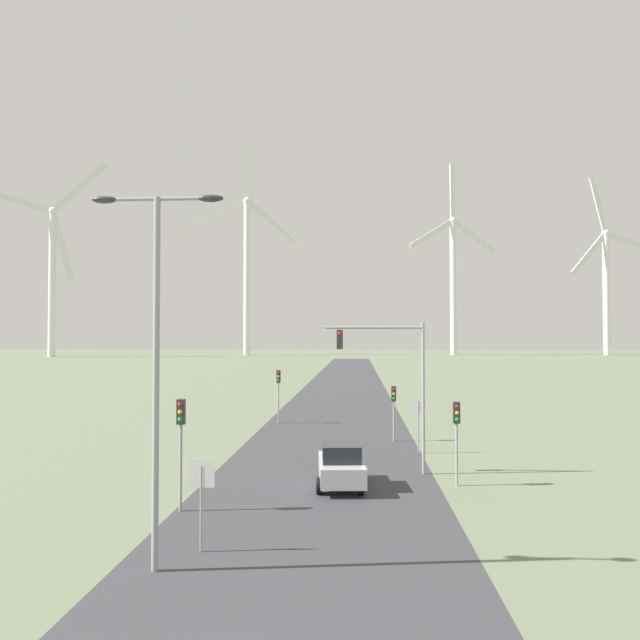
{
  "coord_description": "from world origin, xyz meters",
  "views": [
    {
      "loc": [
        1.57,
        -9.23,
        6.26
      ],
      "look_at": [
        0.0,
        17.26,
        6.97
      ],
      "focal_mm": 35.0,
      "sensor_mm": 36.0,
      "label": 1
    }
  ],
  "objects_px": {
    "traffic_light_post_mid_left": "(278,384)",
    "wind_turbine_far_left": "(52,265)",
    "stop_sign_far": "(418,414)",
    "wind_turbine_right": "(606,279)",
    "traffic_light_post_mid_right": "(394,401)",
    "streetlamp": "(156,333)",
    "car_approaching": "(341,465)",
    "wind_turbine_left": "(247,260)",
    "traffic_light_mast_overhead": "(391,367)",
    "stop_sign_near": "(201,487)",
    "traffic_light_post_near_right": "(457,424)",
    "traffic_light_post_near_left": "(181,429)",
    "wind_turbine_center": "(453,272)"
  },
  "relations": [
    {
      "from": "traffic_light_mast_overhead",
      "to": "wind_turbine_far_left",
      "type": "bearing_deg",
      "value": 121.12
    },
    {
      "from": "traffic_light_post_near_left",
      "to": "wind_turbine_far_left",
      "type": "xyz_separation_m",
      "value": [
        -88.72,
        166.66,
        25.66
      ]
    },
    {
      "from": "car_approaching",
      "to": "wind_turbine_far_left",
      "type": "xyz_separation_m",
      "value": [
        -94.39,
        162.73,
        27.68
      ]
    },
    {
      "from": "car_approaching",
      "to": "wind_turbine_right",
      "type": "height_order",
      "value": "wind_turbine_right"
    },
    {
      "from": "stop_sign_near",
      "to": "traffic_light_post_near_left",
      "type": "relative_size",
      "value": 0.67
    },
    {
      "from": "traffic_light_post_near_right",
      "to": "traffic_light_post_mid_right",
      "type": "height_order",
      "value": "traffic_light_post_near_right"
    },
    {
      "from": "car_approaching",
      "to": "wind_turbine_far_left",
      "type": "relative_size",
      "value": 0.07
    },
    {
      "from": "wind_turbine_far_left",
      "to": "wind_turbine_left",
      "type": "relative_size",
      "value": 0.82
    },
    {
      "from": "stop_sign_far",
      "to": "traffic_light_post_near_right",
      "type": "height_order",
      "value": "traffic_light_post_near_right"
    },
    {
      "from": "traffic_light_post_mid_left",
      "to": "wind_turbine_left",
      "type": "height_order",
      "value": "wind_turbine_left"
    },
    {
      "from": "stop_sign_near",
      "to": "stop_sign_far",
      "type": "height_order",
      "value": "stop_sign_far"
    },
    {
      "from": "stop_sign_far",
      "to": "wind_turbine_right",
      "type": "xyz_separation_m",
      "value": [
        82.27,
        185.06,
        24.22
      ]
    },
    {
      "from": "streetlamp",
      "to": "traffic_light_post_near_right",
      "type": "xyz_separation_m",
      "value": [
        9.59,
        10.1,
        -3.77
      ]
    },
    {
      "from": "traffic_light_post_near_left",
      "to": "traffic_light_post_mid_left",
      "type": "xyz_separation_m",
      "value": [
        0.67,
        22.67,
        -0.12
      ]
    },
    {
      "from": "traffic_light_post_mid_left",
      "to": "wind_turbine_far_left",
      "type": "bearing_deg",
      "value": 121.83
    },
    {
      "from": "traffic_light_post_near_left",
      "to": "car_approaching",
      "type": "bearing_deg",
      "value": 34.74
    },
    {
      "from": "stop_sign_near",
      "to": "traffic_light_post_near_right",
      "type": "bearing_deg",
      "value": 44.46
    },
    {
      "from": "wind_turbine_center",
      "to": "wind_turbine_right",
      "type": "xyz_separation_m",
      "value": [
        52.15,
        1.0,
        -2.54
      ]
    },
    {
      "from": "streetlamp",
      "to": "traffic_light_mast_overhead",
      "type": "height_order",
      "value": "streetlamp"
    },
    {
      "from": "traffic_light_post_mid_right",
      "to": "wind_turbine_far_left",
      "type": "xyz_separation_m",
      "value": [
        -97.26,
        151.1,
        26.18
      ]
    },
    {
      "from": "traffic_light_post_near_left",
      "to": "wind_turbine_center",
      "type": "height_order",
      "value": "wind_turbine_center"
    },
    {
      "from": "traffic_light_post_near_right",
      "to": "traffic_light_post_mid_left",
      "type": "relative_size",
      "value": 0.91
    },
    {
      "from": "wind_turbine_left",
      "to": "traffic_light_mast_overhead",
      "type": "bearing_deg",
      "value": -77.87
    },
    {
      "from": "wind_turbine_far_left",
      "to": "traffic_light_post_mid_left",
      "type": "bearing_deg",
      "value": -58.17
    },
    {
      "from": "wind_turbine_far_left",
      "to": "streetlamp",
      "type": "bearing_deg",
      "value": -62.51
    },
    {
      "from": "streetlamp",
      "to": "traffic_light_post_near_left",
      "type": "distance_m",
      "value": 6.68
    },
    {
      "from": "traffic_light_post_near_left",
      "to": "traffic_light_post_mid_right",
      "type": "height_order",
      "value": "traffic_light_post_near_left"
    },
    {
      "from": "traffic_light_post_near_right",
      "to": "traffic_light_post_mid_left",
      "type": "xyz_separation_m",
      "value": [
        -9.85,
        18.22,
        0.24
      ]
    },
    {
      "from": "traffic_light_post_near_right",
      "to": "traffic_light_mast_overhead",
      "type": "height_order",
      "value": "traffic_light_mast_overhead"
    },
    {
      "from": "traffic_light_post_mid_left",
      "to": "traffic_light_post_mid_right",
      "type": "xyz_separation_m",
      "value": [
        7.87,
        -7.1,
        -0.41
      ]
    },
    {
      "from": "stop_sign_far",
      "to": "traffic_light_mast_overhead",
      "type": "relative_size",
      "value": 0.43
    },
    {
      "from": "traffic_light_post_mid_right",
      "to": "wind_turbine_left",
      "type": "bearing_deg",
      "value": 102.94
    },
    {
      "from": "traffic_light_mast_overhead",
      "to": "wind_turbine_far_left",
      "type": "height_order",
      "value": "wind_turbine_far_left"
    },
    {
      "from": "traffic_light_post_near_right",
      "to": "wind_turbine_far_left",
      "type": "bearing_deg",
      "value": 121.46
    },
    {
      "from": "traffic_light_post_mid_right",
      "to": "wind_turbine_far_left",
      "type": "relative_size",
      "value": 0.05
    },
    {
      "from": "wind_turbine_left",
      "to": "wind_turbine_right",
      "type": "height_order",
      "value": "wind_turbine_left"
    },
    {
      "from": "stop_sign_far",
      "to": "stop_sign_near",
      "type": "bearing_deg",
      "value": -116.29
    },
    {
      "from": "traffic_light_post_mid_left",
      "to": "traffic_light_post_near_right",
      "type": "bearing_deg",
      "value": -61.61
    },
    {
      "from": "wind_turbine_far_left",
      "to": "wind_turbine_right",
      "type": "xyz_separation_m",
      "value": [
        180.62,
        30.14,
        -2.3
      ]
    },
    {
      "from": "streetlamp",
      "to": "stop_sign_near",
      "type": "height_order",
      "value": "streetlamp"
    },
    {
      "from": "wind_turbine_left",
      "to": "wind_turbine_right",
      "type": "xyz_separation_m",
      "value": [
        123.24,
        7.66,
        -6.33
      ]
    },
    {
      "from": "stop_sign_near",
      "to": "traffic_light_mast_overhead",
      "type": "xyz_separation_m",
      "value": [
        6.11,
        10.74,
        3.02
      ]
    },
    {
      "from": "stop_sign_near",
      "to": "wind_turbine_left",
      "type": "relative_size",
      "value": 0.04
    },
    {
      "from": "wind_turbine_far_left",
      "to": "wind_turbine_center",
      "type": "distance_m",
      "value": 131.74
    },
    {
      "from": "stop_sign_near",
      "to": "traffic_light_post_mid_right",
      "type": "height_order",
      "value": "traffic_light_post_mid_right"
    },
    {
      "from": "traffic_light_mast_overhead",
      "to": "wind_turbine_right",
      "type": "bearing_deg",
      "value": 66.17
    },
    {
      "from": "car_approaching",
      "to": "wind_turbine_center",
      "type": "distance_m",
      "value": 196.86
    },
    {
      "from": "traffic_light_post_mid_right",
      "to": "wind_turbine_far_left",
      "type": "height_order",
      "value": "wind_turbine_far_left"
    },
    {
      "from": "stop_sign_far",
      "to": "streetlamp",
      "type": "bearing_deg",
      "value": -116.55
    },
    {
      "from": "traffic_light_post_mid_left",
      "to": "wind_turbine_right",
      "type": "distance_m",
      "value": 197.99
    }
  ]
}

